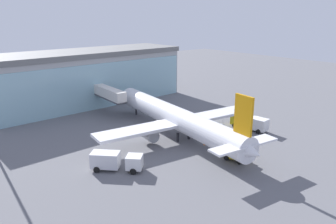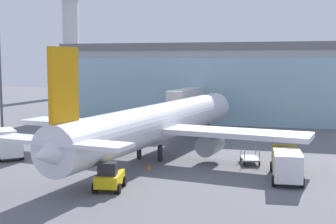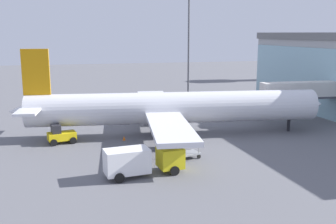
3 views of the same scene
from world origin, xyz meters
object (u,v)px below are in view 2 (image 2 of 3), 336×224
(control_tower, at_px, (71,30))
(airplane, at_px, (159,123))
(safety_cone_nose, at_px, (149,167))
(jet_bridge, at_px, (189,98))
(fuel_truck, at_px, (286,163))
(safety_cone_wingtip, at_px, (46,143))
(catering_truck, at_px, (6,142))
(pushback_tug, at_px, (109,178))
(baggage_cart, at_px, (250,159))

(control_tower, relative_size, airplane, 0.80)
(control_tower, bearing_deg, safety_cone_nose, -56.26)
(control_tower, bearing_deg, airplane, -54.64)
(jet_bridge, xyz_separation_m, control_tower, (-47.89, 49.55, 14.23))
(fuel_truck, bearing_deg, safety_cone_wingtip, 66.92)
(jet_bridge, height_order, airplane, airplane)
(jet_bridge, distance_m, safety_cone_wingtip, 23.55)
(control_tower, height_order, airplane, control_tower)
(catering_truck, relative_size, pushback_tug, 1.92)
(fuel_truck, bearing_deg, control_tower, 32.40)
(control_tower, xyz_separation_m, pushback_tug, (50.96, -84.57, -17.85))
(jet_bridge, distance_m, safety_cone_nose, 28.12)
(airplane, bearing_deg, safety_cone_wingtip, 88.61)
(pushback_tug, bearing_deg, fuel_truck, -72.12)
(control_tower, xyz_separation_m, airplane, (50.37, -70.98, -15.30))
(fuel_truck, distance_m, pushback_tug, 14.97)
(fuel_truck, xyz_separation_m, safety_cone_nose, (-12.42, -0.02, -1.19))
(airplane, bearing_deg, control_tower, 41.53)
(fuel_truck, distance_m, safety_cone_wingtip, 29.75)
(control_tower, bearing_deg, fuel_truck, -50.34)
(catering_truck, bearing_deg, safety_cone_wingtip, 130.82)
(control_tower, relative_size, safety_cone_nose, 58.54)
(airplane, height_order, catering_truck, airplane)
(baggage_cart, relative_size, safety_cone_wingtip, 5.73)
(catering_truck, xyz_separation_m, pushback_tug, (16.11, -8.75, -0.49))
(jet_bridge, bearing_deg, safety_cone_wingtip, 149.08)
(jet_bridge, height_order, safety_cone_nose, jet_bridge)
(fuel_truck, height_order, pushback_tug, fuel_truck)
(control_tower, bearing_deg, jet_bridge, -45.98)
(control_tower, distance_m, pushback_tug, 100.34)
(fuel_truck, distance_m, baggage_cart, 6.67)
(pushback_tug, relative_size, safety_cone_wingtip, 6.38)
(fuel_truck, relative_size, safety_cone_nose, 13.67)
(jet_bridge, distance_m, pushback_tug, 35.34)
(jet_bridge, xyz_separation_m, baggage_cart, (12.21, -22.15, -4.10))
(baggage_cart, bearing_deg, jet_bridge, -168.51)
(catering_truck, height_order, baggage_cart, catering_truck)
(fuel_truck, bearing_deg, baggage_cart, 28.04)
(safety_cone_nose, height_order, safety_cone_wingtip, same)
(fuel_truck, xyz_separation_m, pushback_tug, (-12.95, -7.49, -0.49))
(catering_truck, bearing_deg, control_tower, 159.35)
(catering_truck, relative_size, fuel_truck, 0.90)
(safety_cone_wingtip, bearing_deg, pushback_tug, -44.89)
(airplane, relative_size, safety_cone_nose, 73.39)
(pushback_tug, bearing_deg, safety_cone_nose, -16.25)
(jet_bridge, distance_m, fuel_truck, 32.01)
(control_tower, height_order, baggage_cart, control_tower)
(airplane, xyz_separation_m, catering_truck, (-15.52, -4.84, -2.06))
(catering_truck, distance_m, safety_cone_wingtip, 6.96)
(control_tower, distance_m, safety_cone_wingtip, 79.69)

